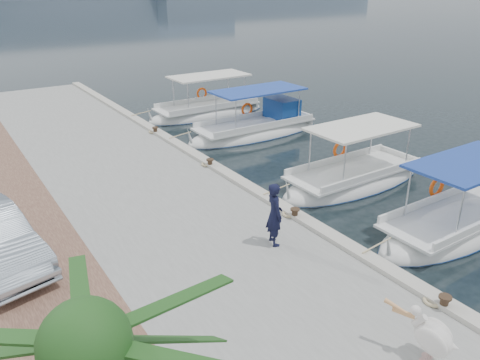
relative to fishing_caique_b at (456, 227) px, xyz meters
name	(u,v)px	position (x,y,z in m)	size (l,w,h in m)	color
ground	(338,252)	(-3.86, 1.12, -0.12)	(400.00, 400.00, 0.00)	black
concrete_quay	(164,204)	(-6.86, 6.12, 0.13)	(6.00, 40.00, 0.50)	gray
quay_curb	(234,178)	(-4.08, 6.12, 0.44)	(0.44, 40.00, 0.12)	#ABA798
fishing_caique_b	(456,227)	(0.00, 0.00, 0.00)	(6.54, 2.26, 2.83)	silver
fishing_caique_c	(353,181)	(0.00, 4.26, 0.00)	(6.55, 2.35, 2.83)	silver
fishing_caique_d	(256,131)	(0.57, 11.29, 0.06)	(7.46, 2.38, 2.83)	silver
fishing_caique_e	(207,113)	(0.33, 15.74, 0.00)	(7.20, 2.38, 2.83)	silver
mooring_bollards	(295,213)	(-4.21, 2.62, 0.57)	(0.28, 20.28, 0.33)	black
pelican	(431,336)	(-5.76, -3.10, 0.92)	(0.74, 1.36, 1.06)	tan
fisherman	(274,214)	(-5.60, 1.84, 1.25)	(0.64, 0.42, 1.76)	black
date_palm	(86,350)	(-11.98, -4.48, 4.90)	(4.60, 4.60, 5.47)	brown
folding_table	(111,337)	(-10.65, 0.15, 0.90)	(0.55, 0.55, 0.73)	silver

